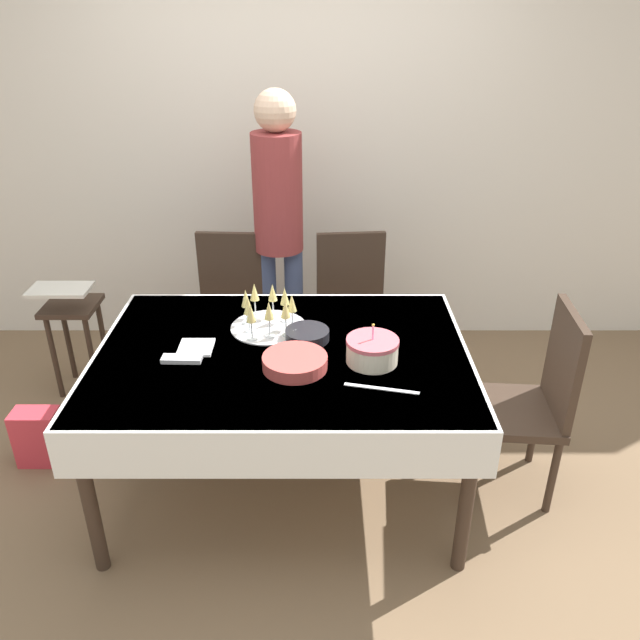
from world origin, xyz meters
name	(u,v)px	position (x,y,z in m)	size (l,w,h in m)	color
ground_plane	(289,482)	(0.00, 0.00, 0.00)	(12.00, 12.00, 0.00)	brown
wall_back	(296,139)	(0.00, 1.63, 1.35)	(8.00, 0.05, 2.70)	silver
dining_table	(285,370)	(0.00, 0.00, 0.65)	(1.64, 1.18, 0.75)	white
dining_chair_far_left	(233,308)	(-0.36, 0.91, 0.51)	(0.44, 0.44, 0.94)	#38281E
dining_chair_far_right	(355,308)	(0.36, 0.91, 0.51)	(0.45, 0.45, 0.94)	#38281E
dining_chair_right_end	(535,397)	(1.14, -0.01, 0.51)	(0.45, 0.45, 0.94)	#38281E
birthday_cake	(375,351)	(0.39, -0.10, 0.81)	(0.22, 0.22, 0.18)	beige
champagne_tray	(270,311)	(-0.08, 0.21, 0.84)	(0.36, 0.36, 0.18)	silver
plate_stack_main	(297,362)	(0.06, -0.15, 0.78)	(0.27, 0.27, 0.06)	#CC4C47
plate_stack_dessert	(310,335)	(0.11, 0.10, 0.78)	(0.20, 0.20, 0.05)	black
cake_knife	(384,389)	(0.41, -0.31, 0.75)	(0.30, 0.09, 0.00)	silver
fork_pile	(184,359)	(-0.42, -0.09, 0.76)	(0.17, 0.06, 0.02)	silver
napkin_pile	(198,347)	(-0.38, 0.02, 0.76)	(0.15, 0.15, 0.01)	white
person_standing	(281,214)	(-0.07, 1.04, 1.05)	(0.28, 0.28, 1.73)	#3F4C72
high_chair	(75,318)	(-1.28, 0.84, 0.48)	(0.33, 0.35, 0.71)	#38281E
gift_bag	(41,436)	(-1.26, 0.16, 0.15)	(0.22, 0.13, 0.30)	#CC333F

